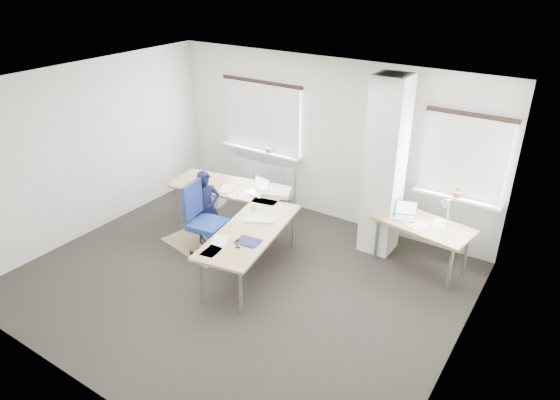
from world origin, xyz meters
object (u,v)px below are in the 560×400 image
Objects in this scene: desk_main at (242,208)px; desk_side at (423,226)px; task_chair at (206,234)px; person at (207,208)px.

desk_side reaches higher than desk_main.
task_chair is at bearing -143.10° from desk_side.
desk_side is at bearing 11.90° from desk_main.
desk_main is at bearing -148.10° from desk_side.
desk_side is 1.22× the size of person.
desk_side is 3.28m from task_chair.
desk_side is 1.29× the size of task_chair.
person reaches higher than task_chair.
desk_side is at bearing 18.86° from task_chair.
desk_main is at bearing -34.13° from person.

